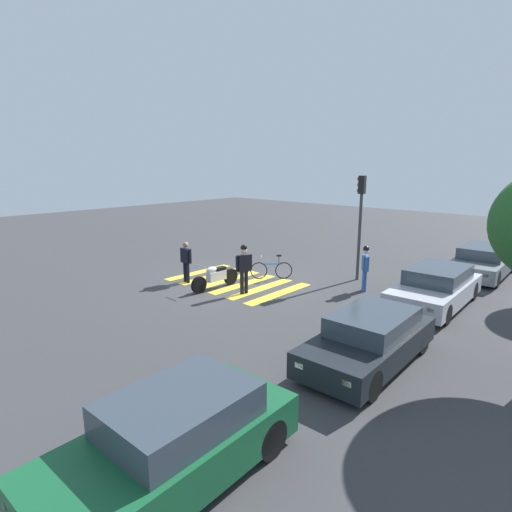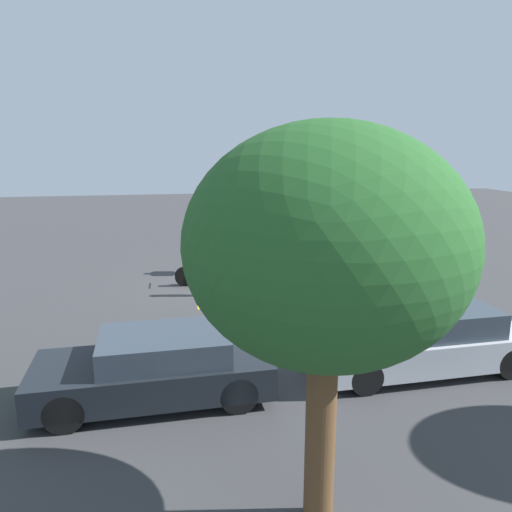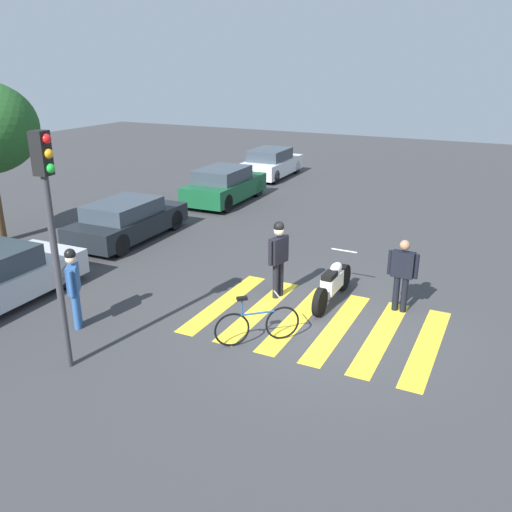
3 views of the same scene
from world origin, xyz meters
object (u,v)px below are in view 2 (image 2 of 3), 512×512
officer_by_motorcycle (223,261)px  pedestrian_bystander (366,287)px  car_black_suv (156,368)px  car_silver_sedan (421,338)px  leaning_bicycle (289,275)px  police_motorcycle (210,271)px  officer_on_foot (199,248)px  traffic_light_pole (398,208)px

officer_by_motorcycle → pedestrian_bystander: officer_by_motorcycle is taller
car_black_suv → car_silver_sedan: bearing=-176.5°
officer_by_motorcycle → car_silver_sedan: size_ratio=0.41×
leaning_bicycle → pedestrian_bystander: bearing=106.2°
pedestrian_bystander → car_black_suv: 5.87m
officer_by_motorcycle → police_motorcycle: bearing=-77.1°
officer_on_foot → traffic_light_pole: bearing=135.7°
police_motorcycle → car_silver_sedan: bearing=118.2°
police_motorcycle → car_silver_sedan: car_silver_sedan is taller
officer_on_foot → car_silver_sedan: 9.16m
car_black_suv → leaning_bicycle: bearing=-122.3°
pedestrian_bystander → car_silver_sedan: size_ratio=0.38×
leaning_bicycle → car_silver_sedan: size_ratio=0.29×
police_motorcycle → officer_by_motorcycle: bearing=102.9°
car_silver_sedan → traffic_light_pole: bearing=-107.2°
car_silver_sedan → leaning_bicycle: bearing=-78.9°
officer_on_foot → car_black_suv: officer_on_foot is taller
police_motorcycle → car_black_suv: 7.33m
car_black_suv → pedestrian_bystander: bearing=-151.0°
officer_on_foot → car_silver_sedan: bearing=114.9°
pedestrian_bystander → officer_by_motorcycle: bearing=-43.7°
police_motorcycle → pedestrian_bystander: (-3.51, 4.31, 0.52)m
officer_by_motorcycle → car_silver_sedan: 6.55m
police_motorcycle → pedestrian_bystander: 5.58m
pedestrian_bystander → traffic_light_pole: size_ratio=0.41×
car_silver_sedan → traffic_light_pole: (-1.08, -3.48, 2.19)m
officer_on_foot → officer_by_motorcycle: bearing=100.3°
officer_by_motorcycle → car_black_suv: (1.90, 5.92, -0.47)m
leaning_bicycle → pedestrian_bystander: pedestrian_bystander is taller
police_motorcycle → officer_on_foot: 1.56m
leaning_bicycle → officer_by_motorcycle: (2.18, 0.53, 0.68)m
police_motorcycle → leaning_bicycle: bearing=164.2°
officer_on_foot → car_black_suv: 8.75m
leaning_bicycle → pedestrian_bystander: size_ratio=0.75×
officer_by_motorcycle → leaning_bicycle: bearing=-166.3°
police_motorcycle → pedestrian_bystander: size_ratio=1.30×
car_black_suv → traffic_light_pole: (-6.35, -3.81, 2.21)m
car_silver_sedan → pedestrian_bystander: bearing=-86.7°
leaning_bicycle → pedestrian_bystander: (-1.05, 3.61, 0.59)m
officer_on_foot → officer_by_motorcycle: (-0.49, 2.70, 0.14)m
leaning_bicycle → officer_on_foot: size_ratio=0.79×
officer_on_foot → traffic_light_pole: size_ratio=0.39×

